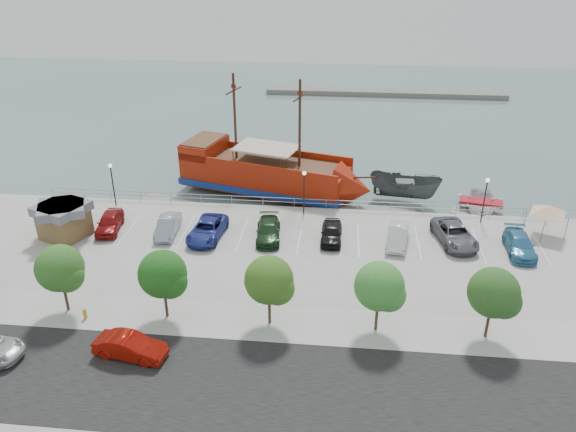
# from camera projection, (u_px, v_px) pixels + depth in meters

# --- Properties ---
(ground) EXTENTS (160.00, 160.00, 0.00)m
(ground) POSITION_uv_depth(u_px,v_px,m) (297.00, 259.00, 46.66)
(ground) COLOR #4F6465
(street) EXTENTS (100.00, 8.00, 0.04)m
(street) POSITION_uv_depth(u_px,v_px,m) (273.00, 388.00, 31.97)
(street) COLOR black
(street) RESTS_ON land_slab
(sidewalk) EXTENTS (100.00, 4.00, 0.05)m
(sidewalk) POSITION_uv_depth(u_px,v_px,m) (285.00, 324.00, 37.31)
(sidewalk) COLOR #9F9F9B
(sidewalk) RESTS_ON land_slab
(seawall_railing) EXTENTS (50.00, 0.06, 1.00)m
(seawall_railing) POSITION_uv_depth(u_px,v_px,m) (305.00, 203.00, 52.91)
(seawall_railing) COLOR gray
(seawall_railing) RESTS_ON land_slab
(far_shore) EXTENTS (40.00, 3.00, 0.80)m
(far_shore) POSITION_uv_depth(u_px,v_px,m) (385.00, 93.00, 94.49)
(far_shore) COLOR slate
(far_shore) RESTS_ON ground
(pirate_ship) EXTENTS (20.59, 10.65, 12.75)m
(pirate_ship) POSITION_uv_depth(u_px,v_px,m) (278.00, 176.00, 57.28)
(pirate_ship) COLOR #951C08
(pirate_ship) RESTS_ON ground
(patrol_boat) EXTENTS (7.63, 4.49, 2.78)m
(patrol_boat) POSITION_uv_depth(u_px,v_px,m) (404.00, 189.00, 56.18)
(patrol_boat) COLOR #434748
(patrol_boat) RESTS_ON ground
(speedboat) EXTENTS (5.68, 7.12, 1.32)m
(speedboat) POSITION_uv_depth(u_px,v_px,m) (480.00, 206.00, 54.40)
(speedboat) COLOR white
(speedboat) RESTS_ON ground
(dock_west) EXTENTS (6.88, 3.90, 0.38)m
(dock_west) POSITION_uv_depth(u_px,v_px,m) (173.00, 203.00, 55.96)
(dock_west) COLOR gray
(dock_west) RESTS_ON ground
(dock_mid) EXTENTS (7.52, 3.09, 0.42)m
(dock_mid) POSITION_uv_depth(u_px,v_px,m) (378.00, 212.00, 54.11)
(dock_mid) COLOR gray
(dock_mid) RESTS_ON ground
(dock_east) EXTENTS (7.24, 4.35, 0.40)m
(dock_east) POSITION_uv_depth(u_px,v_px,m) (489.00, 217.00, 53.17)
(dock_east) COLOR gray
(dock_east) RESTS_ON ground
(shed) EXTENTS (4.80, 4.80, 3.04)m
(shed) POSITION_uv_depth(u_px,v_px,m) (64.00, 219.00, 47.46)
(shed) COLOR brown
(shed) RESTS_ON land_slab
(canopy_tent) EXTENTS (4.89, 4.89, 3.16)m
(canopy_tent) POSITION_uv_depth(u_px,v_px,m) (550.00, 205.00, 47.31)
(canopy_tent) COLOR slate
(canopy_tent) RESTS_ON land_slab
(street_sedan) EXTENTS (4.67, 2.24, 1.48)m
(street_sedan) POSITION_uv_depth(u_px,v_px,m) (130.00, 347.00, 34.12)
(street_sedan) COLOR #911006
(street_sedan) RESTS_ON street
(fire_hydrant) EXTENTS (0.27, 0.27, 0.78)m
(fire_hydrant) POSITION_uv_depth(u_px,v_px,m) (85.00, 313.00, 37.63)
(fire_hydrant) COLOR orange
(fire_hydrant) RESTS_ON sidewalk
(lamp_post_left) EXTENTS (0.36, 0.36, 4.28)m
(lamp_post_left) POSITION_uv_depth(u_px,v_px,m) (112.00, 177.00, 52.31)
(lamp_post_left) COLOR black
(lamp_post_left) RESTS_ON land_slab
(lamp_post_mid) EXTENTS (0.36, 0.36, 4.28)m
(lamp_post_mid) POSITION_uv_depth(u_px,v_px,m) (304.00, 185.00, 50.67)
(lamp_post_mid) COLOR black
(lamp_post_mid) RESTS_ON land_slab
(lamp_post_right) EXTENTS (0.36, 0.36, 4.28)m
(lamp_post_right) POSITION_uv_depth(u_px,v_px,m) (486.00, 192.00, 49.22)
(lamp_post_right) COLOR black
(lamp_post_right) RESTS_ON land_slab
(tree_b) EXTENTS (3.30, 3.20, 5.00)m
(tree_b) POSITION_uv_depth(u_px,v_px,m) (62.00, 270.00, 37.12)
(tree_b) COLOR #473321
(tree_b) RESTS_ON sidewalk
(tree_c) EXTENTS (3.30, 3.20, 5.00)m
(tree_c) POSITION_uv_depth(u_px,v_px,m) (164.00, 276.00, 36.49)
(tree_c) COLOR #473321
(tree_c) RESTS_ON sidewalk
(tree_d) EXTENTS (3.30, 3.20, 5.00)m
(tree_d) POSITION_uv_depth(u_px,v_px,m) (271.00, 282.00, 35.85)
(tree_d) COLOR #473321
(tree_d) RESTS_ON sidewalk
(tree_e) EXTENTS (3.30, 3.20, 5.00)m
(tree_e) POSITION_uv_depth(u_px,v_px,m) (382.00, 288.00, 35.21)
(tree_e) COLOR #473321
(tree_e) RESTS_ON sidewalk
(tree_f) EXTENTS (3.30, 3.20, 5.00)m
(tree_f) POSITION_uv_depth(u_px,v_px,m) (496.00, 295.00, 34.57)
(tree_f) COLOR #473321
(tree_f) RESTS_ON sidewalk
(parked_car_a) EXTENTS (2.48, 4.79, 1.56)m
(parked_car_a) POSITION_uv_depth(u_px,v_px,m) (110.00, 222.00, 48.86)
(parked_car_a) COLOR maroon
(parked_car_a) RESTS_ON land_slab
(parked_car_b) EXTENTS (1.81, 4.53, 1.46)m
(parked_car_b) POSITION_uv_depth(u_px,v_px,m) (168.00, 226.00, 48.30)
(parked_car_b) COLOR #8E95A2
(parked_car_b) RESTS_ON land_slab
(parked_car_c) EXTENTS (2.97, 5.62, 1.51)m
(parked_car_c) POSITION_uv_depth(u_px,v_px,m) (207.00, 229.00, 47.68)
(parked_car_c) COLOR navy
(parked_car_c) RESTS_ON land_slab
(parked_car_d) EXTENTS (2.49, 5.10, 1.43)m
(parked_car_d) POSITION_uv_depth(u_px,v_px,m) (268.00, 231.00, 47.55)
(parked_car_d) COLOR #18351A
(parked_car_d) RESTS_ON land_slab
(parked_car_e) EXTENTS (1.79, 4.36, 1.48)m
(parked_car_e) POSITION_uv_depth(u_px,v_px,m) (331.00, 232.00, 47.23)
(parked_car_e) COLOR black
(parked_car_e) RESTS_ON land_slab
(parked_car_f) EXTENTS (2.31, 4.82, 1.53)m
(parked_car_f) POSITION_uv_depth(u_px,v_px,m) (398.00, 236.00, 46.67)
(parked_car_f) COLOR silver
(parked_car_f) RESTS_ON land_slab
(parked_car_g) EXTENTS (3.74, 6.10, 1.58)m
(parked_car_g) POSITION_uv_depth(u_px,v_px,m) (455.00, 234.00, 46.85)
(parked_car_g) COLOR #5A5A64
(parked_car_g) RESTS_ON land_slab
(parked_car_h) EXTENTS (2.21, 5.07, 1.45)m
(parked_car_h) POSITION_uv_depth(u_px,v_px,m) (520.00, 244.00, 45.42)
(parked_car_h) COLOR teal
(parked_car_h) RESTS_ON land_slab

